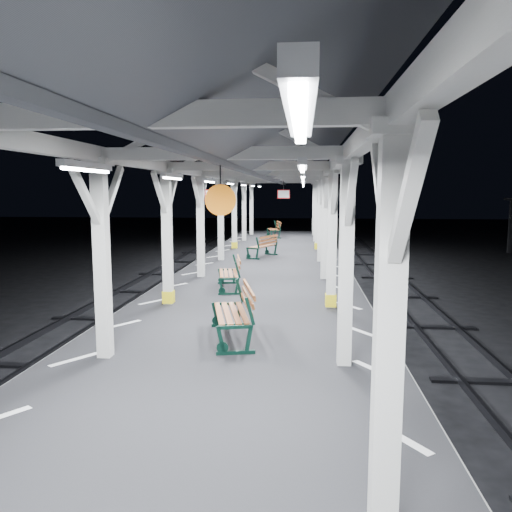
# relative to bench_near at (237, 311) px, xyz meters

# --- Properties ---
(ground) EXTENTS (120.00, 120.00, 0.00)m
(ground) POSITION_rel_bench_near_xyz_m (-0.09, 0.79, -1.54)
(ground) COLOR black
(ground) RESTS_ON ground
(platform) EXTENTS (6.00, 50.00, 1.00)m
(platform) POSITION_rel_bench_near_xyz_m (-0.09, 0.79, -1.04)
(platform) COLOR black
(platform) RESTS_ON ground
(hazard_stripes_left) EXTENTS (1.00, 48.00, 0.01)m
(hazard_stripes_left) POSITION_rel_bench_near_xyz_m (-2.54, 0.79, -0.54)
(hazard_stripes_left) COLOR silver
(hazard_stripes_left) RESTS_ON platform
(hazard_stripes_right) EXTENTS (1.00, 48.00, 0.01)m
(hazard_stripes_right) POSITION_rel_bench_near_xyz_m (2.36, 0.79, -0.54)
(hazard_stripes_right) COLOR silver
(hazard_stripes_right) RESTS_ON platform
(track_left) EXTENTS (2.20, 60.00, 0.16)m
(track_left) POSITION_rel_bench_near_xyz_m (-5.09, 0.79, -1.46)
(track_left) COLOR #2D2D33
(track_left) RESTS_ON ground
(track_right) EXTENTS (2.20, 60.00, 0.16)m
(track_right) POSITION_rel_bench_near_xyz_m (4.91, 0.79, -1.46)
(track_right) COLOR #2D2D33
(track_right) RESTS_ON ground
(canopy) EXTENTS (5.40, 49.00, 4.65)m
(canopy) POSITION_rel_bench_near_xyz_m (-0.09, 0.77, 3.02)
(canopy) COLOR silver
(canopy) RESTS_ON platform
(bench_near) EXTENTS (1.09, 1.98, 1.02)m
(bench_near) POSITION_rel_bench_near_xyz_m (0.00, 0.00, 0.00)
(bench_near) COLOR black
(bench_near) RESTS_ON platform
(bench_mid) EXTENTS (0.91, 1.77, 0.91)m
(bench_mid) POSITION_rel_bench_near_xyz_m (-0.79, 4.83, -0.05)
(bench_mid) COLOR black
(bench_mid) RESTS_ON platform
(bench_far) EXTENTS (1.26, 1.83, 0.93)m
(bench_far) POSITION_rel_bench_near_xyz_m (-0.40, 11.84, -0.04)
(bench_far) COLOR black
(bench_far) RESTS_ON platform
(bench_extra) EXTENTS (1.00, 1.88, 0.97)m
(bench_extra) POSITION_rel_bench_near_xyz_m (-0.45, 21.01, -0.03)
(bench_extra) COLOR black
(bench_extra) RESTS_ON platform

